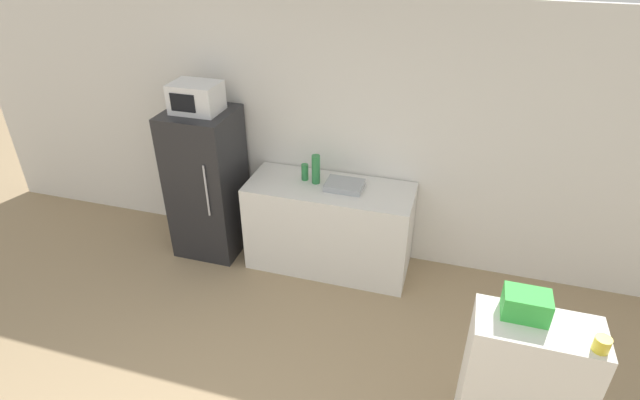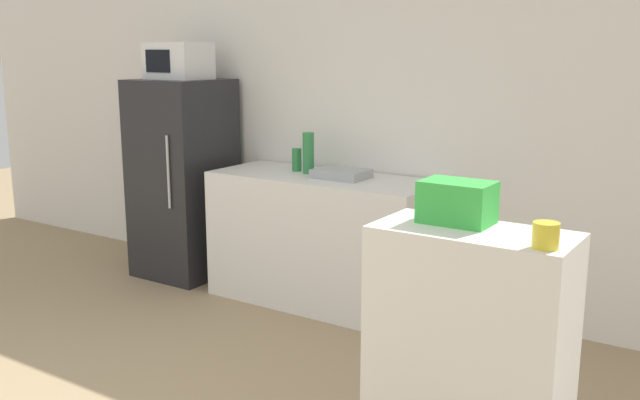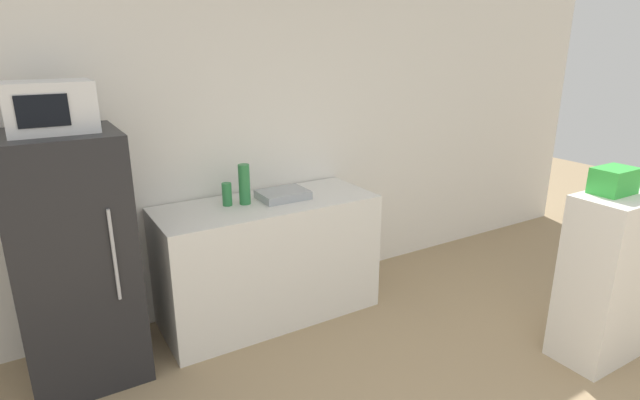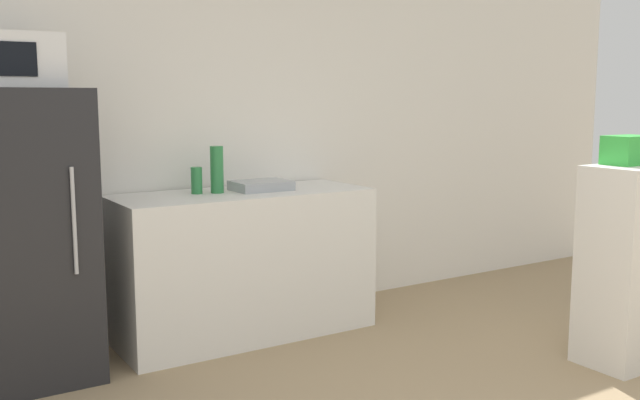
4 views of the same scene
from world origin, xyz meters
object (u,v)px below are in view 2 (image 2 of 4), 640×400
Objects in this scene: basket at (457,202)px; jar at (546,235)px; bottle_short at (297,160)px; bottle_tall at (308,153)px; microwave at (178,61)px; refrigerator at (183,178)px.

basket is 0.42m from jar.
basket is at bearing -40.53° from bottle_short.
bottle_tall is at bearing 140.87° from jar.
bottle_short is at bearing 6.22° from microwave.
microwave is at bearing -176.01° from bottle_tall.
refrigerator is 3.31m from basket.
basket is at bearing -41.85° from bottle_tall.
microwave is at bearing -108.37° from refrigerator.
basket reaches higher than bottle_short.
refrigerator is 3.72m from jar.
bottle_short is at bearing 6.15° from refrigerator.
jar is at bearing -39.13° from bottle_tall.
microwave is 3.74m from jar.
jar is (3.30, -1.68, 0.40)m from refrigerator.
jar is (3.30, -1.68, -0.51)m from microwave.
bottle_short is (1.02, 0.11, 0.22)m from refrigerator.
refrigerator is at bearing 152.58° from basket.
bottle_tall is at bearing -14.50° from bottle_short.
jar reaches higher than bottle_short.
refrigerator reaches higher than jar.
basket is (2.91, -1.51, 0.43)m from refrigerator.
bottle_short is 1.83× the size of jar.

